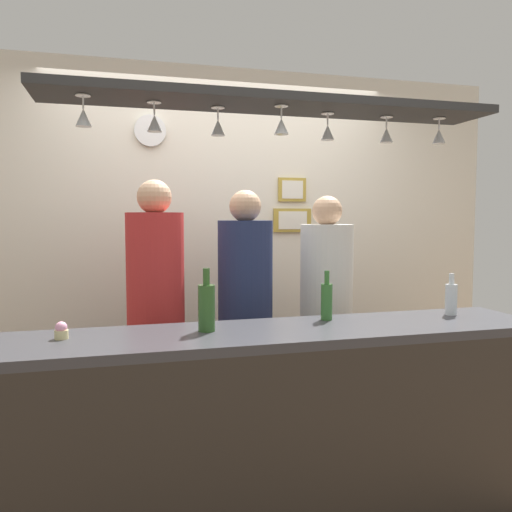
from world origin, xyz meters
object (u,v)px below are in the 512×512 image
(bottle_champagne_green, at_px, (207,306))
(bottle_soda_clear, at_px, (451,298))
(picture_frame_upper_small, at_px, (292,190))
(cupcake, at_px, (61,331))
(wall_clock, at_px, (150,131))
(person_left_red_shirt, at_px, (156,295))
(person_middle_navy_shirt, at_px, (245,297))
(picture_frame_lower_pair, at_px, (292,220))
(bottle_beer_green_import, at_px, (327,300))
(person_right_white_patterned_shirt, at_px, (326,297))

(bottle_champagne_green, relative_size, bottle_soda_clear, 1.30)
(bottle_soda_clear, height_order, picture_frame_upper_small, picture_frame_upper_small)
(cupcake, distance_m, wall_clock, 1.81)
(bottle_champagne_green, bearing_deg, picture_frame_upper_small, 56.66)
(person_left_red_shirt, distance_m, picture_frame_upper_small, 1.44)
(person_middle_navy_shirt, height_order, picture_frame_upper_small, picture_frame_upper_small)
(picture_frame_lower_pair, height_order, wall_clock, wall_clock)
(bottle_champagne_green, distance_m, cupcake, 0.65)
(bottle_beer_green_import, bearing_deg, person_right_white_patterned_shirt, 67.22)
(person_left_red_shirt, bearing_deg, cupcake, -123.99)
(bottle_champagne_green, height_order, bottle_soda_clear, bottle_champagne_green)
(person_middle_navy_shirt, height_order, bottle_soda_clear, person_middle_navy_shirt)
(bottle_soda_clear, bearing_deg, person_middle_navy_shirt, 147.55)
(bottle_champagne_green, height_order, picture_frame_lower_pair, picture_frame_lower_pair)
(bottle_champagne_green, xyz_separation_m, picture_frame_upper_small, (0.89, 1.36, 0.63))
(bottle_beer_green_import, bearing_deg, wall_clock, 123.24)
(bottle_beer_green_import, bearing_deg, cupcake, -176.03)
(person_middle_navy_shirt, bearing_deg, picture_frame_lower_pair, 51.03)
(person_left_red_shirt, bearing_deg, picture_frame_upper_small, 31.54)
(person_right_white_patterned_shirt, distance_m, picture_frame_upper_small, 0.98)
(person_right_white_patterned_shirt, bearing_deg, bottle_champagne_green, -142.41)
(picture_frame_lower_pair, bearing_deg, bottle_champagne_green, -123.45)
(person_middle_navy_shirt, relative_size, bottle_beer_green_import, 6.43)
(person_left_red_shirt, relative_size, picture_frame_upper_small, 7.84)
(bottle_soda_clear, relative_size, picture_frame_upper_small, 1.05)
(picture_frame_upper_small, height_order, wall_clock, wall_clock)
(person_left_red_shirt, height_order, bottle_soda_clear, person_left_red_shirt)
(bottle_soda_clear, xyz_separation_m, picture_frame_upper_small, (-0.48, 1.31, 0.66))
(wall_clock, bearing_deg, bottle_beer_green_import, -56.76)
(person_right_white_patterned_shirt, xyz_separation_m, picture_frame_lower_pair, (-0.01, 0.66, 0.49))
(bottle_soda_clear, bearing_deg, wall_clock, 139.76)
(person_right_white_patterned_shirt, xyz_separation_m, wall_clock, (-1.07, 0.66, 1.12))
(cupcake, xyz_separation_m, wall_clock, (0.48, 1.34, 1.11))
(person_middle_navy_shirt, height_order, bottle_beer_green_import, person_middle_navy_shirt)
(person_middle_navy_shirt, height_order, wall_clock, wall_clock)
(picture_frame_lower_pair, bearing_deg, picture_frame_upper_small, 180.00)
(cupcake, relative_size, picture_frame_upper_small, 0.35)
(person_right_white_patterned_shirt, relative_size, wall_clock, 7.47)
(person_middle_navy_shirt, distance_m, wall_clock, 1.39)
(bottle_soda_clear, bearing_deg, person_left_red_shirt, 157.59)
(person_left_red_shirt, bearing_deg, bottle_champagne_green, -74.86)
(bottle_beer_green_import, height_order, bottle_soda_clear, bottle_beer_green_import)
(person_right_white_patterned_shirt, relative_size, bottle_beer_green_import, 6.32)
(bottle_soda_clear, bearing_deg, bottle_beer_green_import, 175.95)
(person_left_red_shirt, bearing_deg, wall_clock, 88.03)
(bottle_beer_green_import, relative_size, picture_frame_upper_small, 1.18)
(person_middle_navy_shirt, distance_m, bottle_beer_green_import, 0.66)
(cupcake, bearing_deg, bottle_beer_green_import, 3.97)
(person_left_red_shirt, relative_size, cupcake, 22.12)
(person_middle_navy_shirt, xyz_separation_m, picture_frame_lower_pair, (0.54, 0.66, 0.47))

